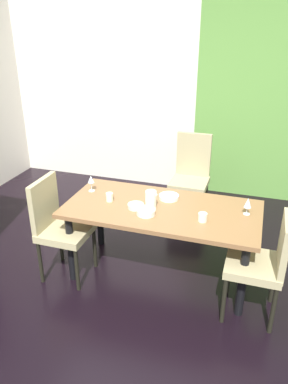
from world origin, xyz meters
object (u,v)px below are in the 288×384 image
wine_glass_rear (91,180)px  wine_glass_north (248,203)px  serving_bowl_front (146,212)px  cup_east (203,217)px  dining_table (162,216)px  cup_right (110,197)px  pitcher_near_window (151,199)px  chair_right_near (264,260)px  serving_bowl_left (169,197)px  chair_left_near (58,223)px  chair_head_far (191,173)px  serving_bowl_corner (136,206)px

wine_glass_rear → wine_glass_north: bearing=-1.0°
serving_bowl_front → cup_east: cup_east is taller
dining_table → serving_bowl_front: size_ratio=10.63×
cup_right → pitcher_near_window: bearing=-0.4°
dining_table → wine_glass_north: (0.74, 0.10, 0.19)m
serving_bowl_front → cup_right: bearing=159.9°
chair_right_near → dining_table: bearing=73.3°
dining_table → wine_glass_north: 0.77m
serving_bowl_left → cup_right: cup_right is taller
cup_east → chair_left_near: bearing=-174.1°
serving_bowl_front → pitcher_near_window: pitcher_near_window is taller
chair_left_near → cup_east: (1.32, 0.14, 0.21)m
wine_glass_rear → pitcher_near_window: wine_glass_rear is taller
wine_glass_north → wine_glass_rear: wine_glass_rear is taller
chair_head_far → serving_bowl_left: 1.11m
serving_bowl_corner → cup_right: 0.29m
cup_east → serving_bowl_front: bearing=-176.1°
chair_head_far → cup_east: chair_head_far is taller
dining_table → chair_left_near: (-0.93, -0.28, -0.09)m
dining_table → cup_right: 0.52m
wine_glass_north → cup_right: (-1.24, -0.13, -0.07)m
cup_right → serving_bowl_front: bearing=-20.1°
chair_head_far → serving_bowl_left: (-0.00, -1.09, 0.17)m
dining_table → serving_bowl_corner: serving_bowl_corner is taller
chair_head_far → wine_glass_rear: 1.42m
chair_left_near → wine_glass_north: (1.67, 0.38, 0.28)m
cup_right → pitcher_near_window: pitcher_near_window is taller
chair_head_far → cup_east: (0.38, -1.43, 0.19)m
wine_glass_north → wine_glass_rear: bearing=179.0°
dining_table → serving_bowl_left: size_ratio=9.38×
chair_left_near → cup_east: bearing=95.9°
dining_table → chair_left_near: 0.97m
chair_left_near → chair_right_near: (1.85, -0.00, -0.02)m
serving_bowl_corner → wine_glass_rear: bearing=158.2°
chair_left_near → cup_right: 0.54m
chair_head_far → cup_right: bearing=68.4°
wine_glass_north → serving_bowl_left: wine_glass_north is taller
chair_left_near → chair_right_near: chair_left_near is taller
serving_bowl_left → cup_east: cup_east is taller
chair_head_far → serving_bowl_left: size_ratio=5.59×
wine_glass_north → pitcher_near_window: pitcher_near_window is taller
chair_head_far → wine_glass_rear: bearing=56.1°
cup_right → chair_right_near: bearing=-10.1°
cup_east → pitcher_near_window: (-0.49, 0.11, 0.04)m
wine_glass_rear → dining_table: bearing=-9.7°
chair_head_far → pitcher_near_window: chair_head_far is taller
dining_table → wine_glass_north: bearing=8.0°
serving_bowl_corner → serving_bowl_left: serving_bowl_corner is taller
cup_east → pitcher_near_window: size_ratio=0.47×
serving_bowl_corner → pitcher_near_window: pitcher_near_window is taller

